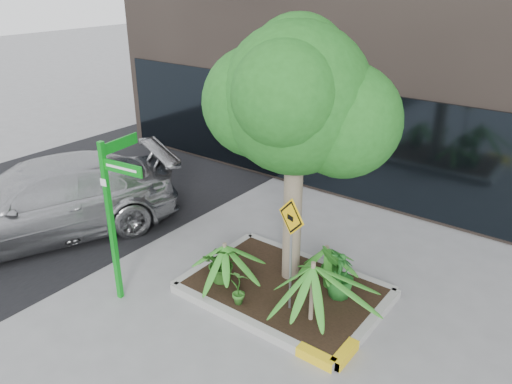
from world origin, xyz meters
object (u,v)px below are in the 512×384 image
Objects in this scene: tree at (297,99)px; parked_car at (43,201)px; cattle_sign at (291,236)px; street_sign_post at (114,205)px.

tree is 0.84× the size of parked_car.
parked_car is at bearing -161.91° from tree.
cattle_sign is at bearing 32.85° from parked_car.
tree is at bearing 141.30° from cattle_sign.
street_sign_post reaches higher than cattle_sign.
tree is at bearing 42.55° from parked_car.
parked_car is at bearing -151.67° from cattle_sign.
street_sign_post is (3.02, -0.44, 0.94)m from parked_car.
street_sign_post reaches higher than parked_car.
tree is at bearing 38.39° from street_sign_post.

